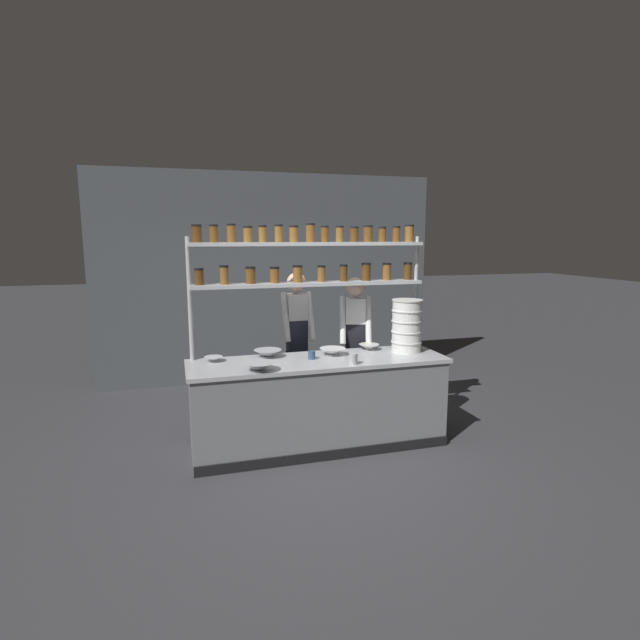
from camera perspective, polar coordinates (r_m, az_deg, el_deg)
name	(u,v)px	position (r m, az deg, el deg)	size (l,w,h in m)	color
ground_plane	(319,445)	(5.35, -0.15, -14.11)	(40.00, 40.00, 0.00)	#3D3D42
back_wall	(270,278)	(7.49, -5.75, 4.75)	(5.02, 0.12, 3.06)	#4C5156
prep_counter	(319,403)	(5.18, -0.15, -9.46)	(2.62, 0.76, 0.92)	gray
spice_shelf_unit	(310,266)	(5.23, -1.14, 6.22)	(2.50, 0.28, 2.28)	#B7BABF
chef_left	(297,336)	(5.75, -2.65, -1.84)	(0.36, 0.30, 1.74)	black
chef_center	(355,340)	(5.74, 4.03, -2.24)	(0.41, 0.35, 1.69)	black
container_stack	(407,326)	(5.42, 9.88, -0.64)	(0.33, 0.33, 0.56)	white
prep_bowl_near_left	(213,359)	(5.07, -12.08, -4.40)	(0.18, 0.18, 0.05)	silver
prep_bowl_center_front	(268,354)	(5.16, -5.99, -3.84)	(0.28, 0.28, 0.08)	#B2B7BC
prep_bowl_center_back	(332,352)	(5.22, 1.43, -3.65)	(0.27, 0.27, 0.07)	white
prep_bowl_near_right	(259,367)	(4.65, -6.98, -5.34)	(0.30, 0.30, 0.08)	#B2B7BC
prep_bowl_far_left	(369,347)	(5.50, 5.62, -3.10)	(0.22, 0.22, 0.06)	silver
serving_cup_front	(353,359)	(4.86, 3.82, -4.46)	(0.08, 0.08, 0.11)	#B2B7BC
serving_cup_by_board	(312,355)	(5.06, -0.96, -4.04)	(0.07, 0.07, 0.08)	#334C70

